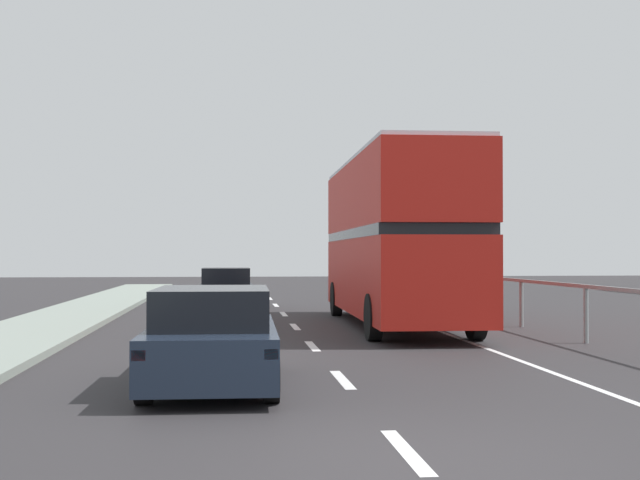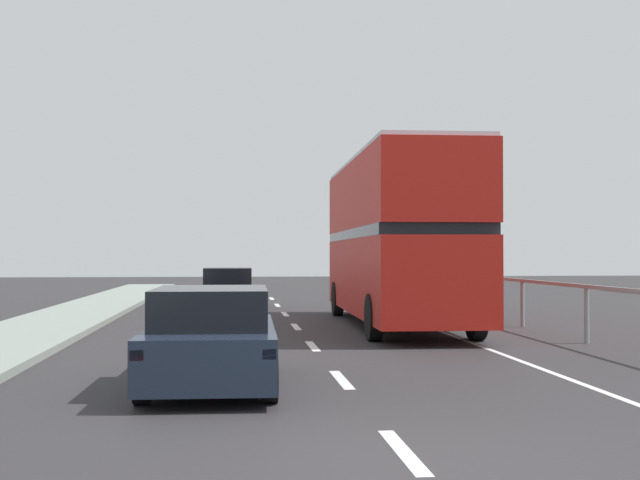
# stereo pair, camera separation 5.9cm
# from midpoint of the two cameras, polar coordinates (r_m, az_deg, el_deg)

# --- Properties ---
(ground_plane) EXTENTS (73.93, 120.00, 0.10)m
(ground_plane) POSITION_cam_midpoint_polar(r_m,az_deg,el_deg) (7.85, 6.23, -14.87)
(ground_plane) COLOR #2C2A2C
(lane_paint_markings) EXTENTS (3.47, 46.00, 0.01)m
(lane_paint_markings) POSITION_cam_midpoint_polar(r_m,az_deg,el_deg) (16.26, 7.62, -7.43)
(lane_paint_markings) COLOR silver
(lane_paint_markings) RESTS_ON ground
(bridge_side_railing) EXTENTS (0.10, 42.00, 1.21)m
(bridge_side_railing) POSITION_cam_midpoint_polar(r_m,az_deg,el_deg) (18.00, 17.88, -3.65)
(bridge_side_railing) COLOR gray
(bridge_side_railing) RESTS_ON ground
(double_decker_bus_red) EXTENTS (2.64, 10.28, 4.24)m
(double_decker_bus_red) POSITION_cam_midpoint_polar(r_m,az_deg,el_deg) (21.25, 5.30, 0.21)
(double_decker_bus_red) COLOR #AF1B13
(double_decker_bus_red) RESTS_ON ground
(hatchback_car_near) EXTENTS (1.82, 4.11, 1.37)m
(hatchback_car_near) POSITION_cam_midpoint_polar(r_m,az_deg,el_deg) (11.66, -7.28, -6.74)
(hatchback_car_near) COLOR #1C2536
(hatchback_car_near) RESTS_ON ground
(sedan_car_ahead) EXTENTS (1.86, 4.13, 1.36)m
(sedan_car_ahead) POSITION_cam_midpoint_polar(r_m,az_deg,el_deg) (28.74, -6.29, -3.31)
(sedan_car_ahead) COLOR black
(sedan_car_ahead) RESTS_ON ground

